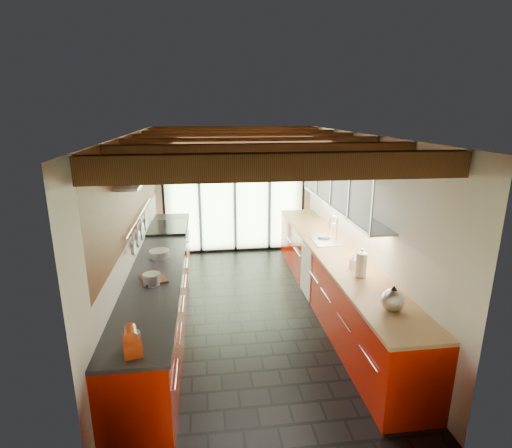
# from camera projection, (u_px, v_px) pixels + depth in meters

# --- Properties ---
(ground) EXTENTS (5.50, 5.50, 0.00)m
(ground) POSITION_uv_depth(u_px,v_px,m) (250.00, 312.00, 5.98)
(ground) COLOR black
(ground) RESTS_ON ground
(room_shell) EXTENTS (5.50, 5.50, 5.50)m
(room_shell) POSITION_uv_depth(u_px,v_px,m) (250.00, 204.00, 5.53)
(room_shell) COLOR silver
(room_shell) RESTS_ON ground
(ceiling_beams) EXTENTS (3.14, 5.06, 4.90)m
(ceiling_beams) POSITION_uv_depth(u_px,v_px,m) (246.00, 143.00, 5.66)
(ceiling_beams) COLOR #593316
(ceiling_beams) RESTS_ON ground
(glass_door) EXTENTS (2.95, 0.10, 2.90)m
(glass_door) POSITION_uv_depth(u_px,v_px,m) (235.00, 174.00, 8.09)
(glass_door) COLOR #C6EAAD
(glass_door) RESTS_ON ground
(left_counter) EXTENTS (0.68, 5.00, 0.92)m
(left_counter) POSITION_uv_depth(u_px,v_px,m) (161.00, 288.00, 5.70)
(left_counter) COLOR #B91401
(left_counter) RESTS_ON ground
(range_stove) EXTENTS (0.66, 0.90, 0.97)m
(range_stove) POSITION_uv_depth(u_px,v_px,m) (169.00, 253.00, 7.08)
(range_stove) COLOR silver
(range_stove) RESTS_ON ground
(right_counter) EXTENTS (0.68, 5.00, 0.92)m
(right_counter) POSITION_uv_depth(u_px,v_px,m) (334.00, 279.00, 6.01)
(right_counter) COLOR #B91401
(right_counter) RESTS_ON ground
(sink_assembly) EXTENTS (0.45, 0.52, 0.43)m
(sink_assembly) POSITION_uv_depth(u_px,v_px,m) (328.00, 239.00, 6.26)
(sink_assembly) COLOR silver
(sink_assembly) RESTS_ON right_counter
(upper_cabinets_right) EXTENTS (0.34, 3.00, 3.00)m
(upper_cabinets_right) POSITION_uv_depth(u_px,v_px,m) (343.00, 184.00, 5.94)
(upper_cabinets_right) COLOR silver
(upper_cabinets_right) RESTS_ON ground
(left_wall_fixtures) EXTENTS (0.28, 2.60, 0.96)m
(left_wall_fixtures) POSITION_uv_depth(u_px,v_px,m) (141.00, 189.00, 5.42)
(left_wall_fixtures) COLOR silver
(left_wall_fixtures) RESTS_ON ground
(stand_mixer) EXTENTS (0.20, 0.29, 0.24)m
(stand_mixer) POSITION_uv_depth(u_px,v_px,m) (132.00, 341.00, 3.41)
(stand_mixer) COLOR red
(stand_mixer) RESTS_ON left_counter
(pot_large) EXTENTS (0.25, 0.25, 0.13)m
(pot_large) POSITION_uv_depth(u_px,v_px,m) (152.00, 279.00, 4.72)
(pot_large) COLOR silver
(pot_large) RESTS_ON left_counter
(pot_small) EXTENTS (0.36, 0.36, 0.11)m
(pot_small) POSITION_uv_depth(u_px,v_px,m) (160.00, 254.00, 5.57)
(pot_small) COLOR silver
(pot_small) RESTS_ON left_counter
(cutting_board) EXTENTS (0.39, 0.45, 0.03)m
(cutting_board) POSITION_uv_depth(u_px,v_px,m) (153.00, 279.00, 4.85)
(cutting_board) COLOR brown
(cutting_board) RESTS_ON left_counter
(kettle) EXTENTS (0.24, 0.30, 0.29)m
(kettle) POSITION_uv_depth(u_px,v_px,m) (393.00, 299.00, 4.10)
(kettle) COLOR silver
(kettle) RESTS_ON right_counter
(paper_towel) EXTENTS (0.16, 0.16, 0.37)m
(paper_towel) POSITION_uv_depth(u_px,v_px,m) (361.00, 265.00, 4.91)
(paper_towel) COLOR white
(paper_towel) RESTS_ON right_counter
(soap_bottle) EXTENTS (0.11, 0.11, 0.20)m
(soap_bottle) POSITION_uv_depth(u_px,v_px,m) (353.00, 261.00, 5.18)
(soap_bottle) COLOR silver
(soap_bottle) RESTS_ON right_counter
(bowl) EXTENTS (0.26, 0.26, 0.05)m
(bowl) POSITION_uv_depth(u_px,v_px,m) (324.00, 237.00, 6.42)
(bowl) COLOR silver
(bowl) RESTS_ON right_counter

